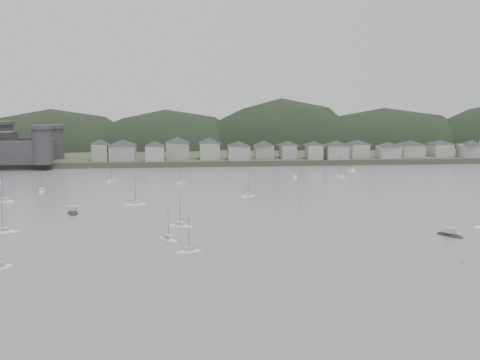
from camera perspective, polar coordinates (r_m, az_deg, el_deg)
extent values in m
plane|color=slate|center=(132.29, 3.40, -7.03)|extent=(900.00, 900.00, 0.00)
cube|color=#383D2D|center=(422.88, -3.11, 3.47)|extent=(900.00, 250.00, 3.00)
ellipsoid|color=black|center=(410.44, -18.58, 1.30)|extent=(138.98, 92.48, 81.13)
ellipsoid|color=black|center=(401.54, -7.54, 1.53)|extent=(132.08, 90.41, 79.74)
ellipsoid|color=black|center=(408.10, 4.19, 1.30)|extent=(133.88, 88.37, 101.41)
ellipsoid|color=black|center=(422.86, 14.41, 1.62)|extent=(165.81, 81.78, 82.55)
cylinder|color=#353537|center=(301.41, -19.60, 3.24)|extent=(10.00, 10.00, 18.00)
cylinder|color=#353537|center=(337.65, -23.05, 3.61)|extent=(11.00, 11.00, 19.00)
cylinder|color=#353537|center=(328.65, -18.46, 3.56)|extent=(10.00, 10.00, 17.00)
cube|color=#353537|center=(336.94, -23.07, 3.00)|extent=(56.00, 3.50, 12.00)
cube|color=#353537|center=(315.22, -18.99, 2.91)|extent=(3.50, 30.00, 12.00)
cube|color=gray|center=(312.33, -14.06, 2.75)|extent=(8.34, 12.91, 8.59)
pyramid|color=#29282D|center=(311.89, -14.09, 3.81)|extent=(15.78, 15.78, 3.01)
cube|color=gray|center=(310.28, -11.93, 2.76)|extent=(13.68, 13.35, 8.36)
pyramid|color=#29282D|center=(309.84, -11.96, 3.80)|extent=(20.07, 20.07, 2.93)
cube|color=#9F9B95|center=(303.67, -8.70, 2.70)|extent=(9.78, 10.20, 8.08)
pyramid|color=#29282D|center=(303.24, -8.72, 3.73)|extent=(14.83, 14.83, 2.83)
cube|color=gray|center=(312.88, -6.41, 2.99)|extent=(12.59, 13.33, 9.09)
pyramid|color=#29282D|center=(312.42, -6.43, 4.11)|extent=(19.24, 19.24, 3.18)
cube|color=#9F9B95|center=(311.72, -3.14, 2.99)|extent=(10.74, 12.17, 8.87)
pyramid|color=#29282D|center=(311.26, -3.15, 4.08)|extent=(17.01, 17.01, 3.10)
cube|color=gray|center=(306.41, -0.15, 2.80)|extent=(11.63, 12.09, 7.69)
pyramid|color=#29282D|center=(306.00, -0.15, 3.77)|extent=(17.61, 17.61, 2.69)
cube|color=gray|center=(316.89, 2.45, 2.94)|extent=(10.37, 9.35, 7.44)
pyramid|color=#29282D|center=(316.49, 2.46, 3.85)|extent=(14.65, 14.65, 2.60)
cube|color=gray|center=(316.77, 4.91, 2.90)|extent=(8.24, 12.20, 7.22)
pyramid|color=#29282D|center=(316.39, 4.93, 3.78)|extent=(15.17, 15.17, 2.53)
cube|color=#9F9B95|center=(314.58, 7.58, 2.84)|extent=(8.06, 10.91, 7.46)
pyramid|color=#29282D|center=(314.19, 7.60, 3.76)|extent=(14.08, 14.08, 2.61)
cube|color=gray|center=(316.25, 9.82, 2.84)|extent=(11.73, 11.78, 7.66)
pyramid|color=#29282D|center=(315.85, 9.84, 3.78)|extent=(17.46, 17.46, 2.68)
cube|color=#9F9B95|center=(330.24, 12.00, 2.97)|extent=(10.19, 13.02, 7.33)
pyramid|color=#29282D|center=(329.87, 12.02, 3.82)|extent=(17.23, 17.23, 2.57)
cube|color=#9F9B95|center=(326.91, 14.96, 2.78)|extent=(11.70, 9.81, 6.88)
pyramid|color=#29282D|center=(326.55, 14.99, 3.59)|extent=(15.97, 15.97, 2.41)
cube|color=#9F9B95|center=(341.37, 17.08, 2.92)|extent=(12.83, 12.48, 7.00)
pyramid|color=#29282D|center=(341.02, 17.12, 3.71)|extent=(18.79, 18.79, 2.45)
cube|color=#9F9B95|center=(349.41, 19.82, 2.90)|extent=(11.07, 13.50, 6.97)
pyramid|color=#29282D|center=(349.07, 19.86, 3.67)|extent=(18.25, 18.25, 2.44)
cube|color=#9F9B95|center=(349.54, 22.63, 2.80)|extent=(13.75, 9.12, 7.34)
pyramid|color=#29282D|center=(349.19, 22.67, 3.60)|extent=(16.97, 16.97, 2.57)
ellipsoid|color=silver|center=(155.53, -6.12, -4.77)|extent=(7.85, 6.38, 1.55)
cube|color=beige|center=(155.30, -6.13, -4.38)|extent=(3.21, 2.93, 0.70)
cylinder|color=#3F3F42|center=(154.51, -6.15, -2.96)|extent=(0.12, 0.12, 9.72)
cylinder|color=#3F3F42|center=(155.94, -5.70, -4.12)|extent=(2.96, 2.03, 0.10)
ellipsoid|color=silver|center=(249.77, -13.01, -0.13)|extent=(5.53, 6.63, 1.32)
cube|color=beige|center=(249.64, -13.02, 0.09)|extent=(2.52, 2.73, 0.70)
cylinder|color=#3F3F42|center=(249.22, -13.04, 0.84)|extent=(0.12, 0.12, 8.27)
cylinder|color=#3F3F42|center=(248.52, -12.90, 0.19)|extent=(1.79, 2.50, 0.10)
ellipsoid|color=silver|center=(256.66, 5.67, 0.25)|extent=(4.09, 7.93, 1.52)
cube|color=beige|center=(256.52, 5.68, 0.48)|extent=(2.23, 2.96, 0.70)
cylinder|color=#3F3F42|center=(256.06, 5.69, 1.33)|extent=(0.12, 0.12, 9.47)
cylinder|color=#3F3F42|center=(257.68, 5.55, 0.64)|extent=(0.88, 3.34, 0.10)
ellipsoid|color=silver|center=(209.59, -23.04, -2.07)|extent=(9.01, 4.80, 1.72)
cube|color=beige|center=(209.40, -23.06, -1.76)|extent=(3.38, 2.58, 0.70)
cylinder|color=#3F3F42|center=(208.76, -23.12, -0.58)|extent=(0.12, 0.12, 10.74)
ellipsoid|color=silver|center=(263.75, 10.21, 0.36)|extent=(4.77, 8.62, 1.64)
cube|color=beige|center=(263.61, 10.21, 0.61)|extent=(2.52, 3.26, 0.70)
cylinder|color=#3F3F42|center=(263.12, 10.24, 1.51)|extent=(0.12, 0.12, 10.27)
cylinder|color=#3F3F42|center=(262.07, 10.22, 0.69)|extent=(1.10, 3.59, 0.10)
ellipsoid|color=silver|center=(238.54, -6.08, -0.34)|extent=(5.91, 6.59, 1.35)
cube|color=beige|center=(238.41, -6.08, -0.11)|extent=(2.64, 2.76, 0.70)
cylinder|color=#3F3F42|center=(237.96, -6.09, 0.70)|extent=(0.12, 0.12, 8.42)
cylinder|color=#3F3F42|center=(239.27, -6.27, 0.05)|extent=(1.98, 2.42, 0.10)
ellipsoid|color=silver|center=(203.42, 0.85, -1.72)|extent=(7.55, 7.30, 1.59)
cube|color=beige|center=(203.24, 0.85, -1.42)|extent=(3.23, 3.18, 0.70)
cylinder|color=#3F3F42|center=(202.62, 0.85, -0.30)|extent=(0.12, 0.12, 9.95)
cylinder|color=#3F3F42|center=(203.99, 0.52, -1.23)|extent=(2.68, 2.52, 0.10)
ellipsoid|color=silver|center=(160.07, -23.10, -5.01)|extent=(8.79, 3.59, 1.71)
cube|color=beige|center=(159.83, -23.13, -4.60)|extent=(3.17, 2.18, 0.70)
cylinder|color=#3F3F42|center=(158.99, -23.21, -3.07)|extent=(0.12, 0.12, 10.70)
ellipsoid|color=silver|center=(285.43, 11.33, 0.90)|extent=(4.55, 9.70, 1.86)
cube|color=beige|center=(285.28, 11.34, 1.15)|extent=(2.58, 3.57, 0.70)
cylinder|color=#3F3F42|center=(284.78, 11.36, 2.09)|extent=(0.12, 0.12, 11.65)
cylinder|color=#3F3F42|center=(286.88, 11.30, 1.29)|extent=(0.82, 4.15, 0.10)
ellipsoid|color=silver|center=(190.10, -10.65, -2.54)|extent=(7.69, 3.18, 1.50)
cube|color=beige|center=(189.92, -10.65, -2.23)|extent=(2.78, 1.92, 0.70)
cylinder|color=#3F3F42|center=(189.30, -10.68, -1.11)|extent=(0.12, 0.12, 9.35)
cylinder|color=#3F3F42|center=(190.08, -11.06, -2.06)|extent=(3.36, 0.46, 0.10)
ellipsoid|color=silver|center=(228.57, -19.62, -1.12)|extent=(3.17, 7.88, 1.54)
cube|color=beige|center=(228.41, -19.64, -0.85)|extent=(1.94, 2.84, 0.70)
cylinder|color=#3F3F42|center=(227.89, -19.68, 0.11)|extent=(0.12, 0.12, 9.60)
cylinder|color=#3F3F42|center=(227.04, -19.76, -0.77)|extent=(0.43, 3.45, 0.10)
ellipsoid|color=silver|center=(129.24, -5.24, -7.38)|extent=(6.83, 4.02, 1.30)
cube|color=beige|center=(128.99, -5.24, -6.98)|extent=(2.61, 2.07, 0.70)
cylinder|color=#3F3F42|center=(128.20, -5.26, -5.57)|extent=(0.12, 0.12, 8.13)
cylinder|color=#3F3F42|center=(128.51, -4.75, -6.77)|extent=(2.81, 1.01, 0.10)
ellipsoid|color=silver|center=(140.68, -7.34, -6.15)|extent=(6.07, 7.03, 1.42)
cube|color=beige|center=(140.44, -7.34, -5.75)|extent=(2.74, 2.92, 0.70)
cylinder|color=#3F3F42|center=(139.64, -7.37, -4.33)|extent=(0.12, 0.12, 8.87)
cylinder|color=#3F3F42|center=(139.34, -7.67, -5.63)|extent=(2.00, 2.61, 0.10)
ellipsoid|color=black|center=(154.18, 20.71, -5.36)|extent=(6.27, 7.80, 1.65)
cube|color=beige|center=(153.86, 20.74, -4.82)|extent=(2.98, 3.02, 1.40)
cylinder|color=#3F3F42|center=(153.67, 20.75, -4.50)|extent=(0.10, 0.10, 1.20)
ellipsoid|color=black|center=(180.89, -16.77, -3.28)|extent=(5.17, 9.05, 1.88)
cube|color=beige|center=(180.59, -16.79, -2.78)|extent=(2.97, 3.09, 1.40)
cylinder|color=#3F3F42|center=(180.44, -16.80, -2.50)|extent=(0.10, 0.10, 1.20)
sphere|color=#D18845|center=(228.19, 23.07, -1.28)|extent=(0.70, 0.70, 0.70)
sphere|color=#D18845|center=(130.41, 21.90, -7.75)|extent=(0.70, 0.70, 0.70)
sphere|color=#D18845|center=(184.87, 6.13, -2.71)|extent=(0.70, 0.70, 0.70)
sphere|color=#D18845|center=(252.57, 8.71, 0.09)|extent=(0.70, 0.70, 0.70)
sphere|color=#D18845|center=(261.71, -18.15, 0.06)|extent=(0.70, 0.70, 0.70)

